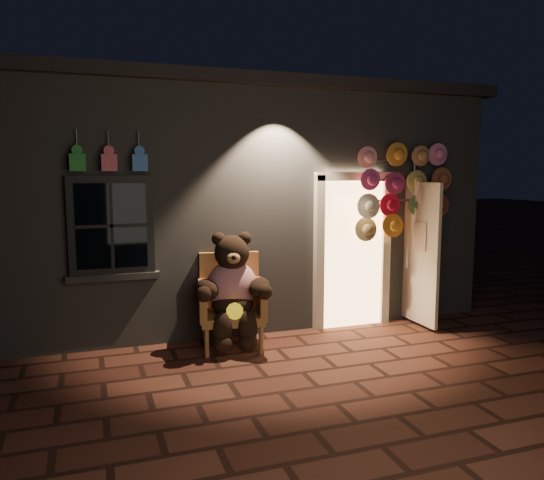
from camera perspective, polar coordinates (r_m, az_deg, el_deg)
name	(u,v)px	position (r m, az deg, el deg)	size (l,w,h in m)	color
ground	(303,372)	(6.02, 3.31, -14.04)	(60.00, 60.00, 0.00)	brown
shop_building	(217,198)	(9.42, -5.93, 4.53)	(7.30, 5.95, 3.51)	slate
wicker_armchair	(231,300)	(6.74, -4.44, -6.50)	(0.90, 0.84, 1.16)	#B28545
teddy_bear	(233,289)	(6.56, -4.26, -5.32)	(1.00, 0.85, 1.40)	#B0122A
hat_rack	(402,188)	(7.68, 13.80, 5.42)	(1.45, 0.22, 2.57)	#59595E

